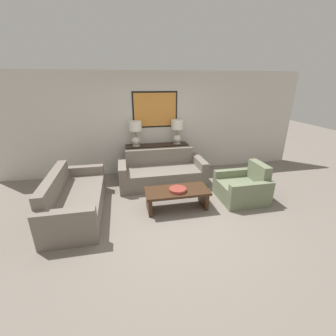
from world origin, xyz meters
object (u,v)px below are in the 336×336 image
at_px(table_lamp_left, 135,131).
at_px(couch_by_back_wall, 162,173).
at_px(couch_by_side, 75,200).
at_px(armchair_near_back_wall, 243,188).
at_px(table_lamp_right, 177,129).
at_px(coffee_table, 177,195).
at_px(console_table, 157,159).
at_px(decorative_bowl, 178,190).

relative_size(table_lamp_left, couch_by_back_wall, 0.31).
xyz_separation_m(couch_by_side, armchair_near_back_wall, (3.44, -0.13, -0.02)).
bearing_deg(table_lamp_right, couch_by_back_wall, -128.15).
relative_size(coffee_table, armchair_near_back_wall, 1.35).
height_order(couch_by_back_wall, coffee_table, couch_by_back_wall).
height_order(console_table, coffee_table, console_table).
distance_m(coffee_table, armchair_near_back_wall, 1.49).
bearing_deg(table_lamp_left, couch_by_back_wall, -51.85).
xyz_separation_m(console_table, couch_by_side, (-1.87, -1.70, -0.13)).
xyz_separation_m(console_table, table_lamp_right, (0.55, 0.00, 0.81)).
height_order(table_lamp_right, couch_by_back_wall, table_lamp_right).
distance_m(table_lamp_right, armchair_near_back_wall, 2.30).
bearing_deg(armchair_near_back_wall, table_lamp_right, 119.13).
relative_size(table_lamp_left, coffee_table, 0.51).
height_order(couch_by_back_wall, couch_by_side, same).
height_order(table_lamp_left, couch_by_side, table_lamp_left).
height_order(table_lamp_left, armchair_near_back_wall, table_lamp_left).
bearing_deg(armchair_near_back_wall, couch_by_side, 177.86).
distance_m(coffee_table, decorative_bowl, 0.14).
distance_m(table_lamp_right, couch_by_back_wall, 1.29).
bearing_deg(console_table, table_lamp_left, 180.00).
bearing_deg(table_lamp_left, decorative_bowl, -72.05).
xyz_separation_m(table_lamp_left, couch_by_back_wall, (0.55, -0.70, -0.94)).
bearing_deg(table_lamp_left, console_table, 0.00).
height_order(table_lamp_left, coffee_table, table_lamp_left).
relative_size(couch_by_side, decorative_bowl, 6.16).
xyz_separation_m(couch_by_back_wall, decorative_bowl, (0.09, -1.27, 0.16)).
bearing_deg(couch_by_side, couch_by_back_wall, 28.07).
distance_m(table_lamp_right, coffee_table, 2.18).
height_order(table_lamp_right, couch_by_side, table_lamp_right).
distance_m(console_table, couch_by_side, 2.53).
distance_m(table_lamp_left, couch_by_back_wall, 1.29).
bearing_deg(console_table, armchair_near_back_wall, -49.34).
distance_m(decorative_bowl, armchair_near_back_wall, 1.50).
bearing_deg(table_lamp_right, console_table, 180.00).
distance_m(table_lamp_left, couch_by_side, 2.34).
xyz_separation_m(table_lamp_left, decorative_bowl, (0.64, -1.97, -0.78)).
distance_m(couch_by_back_wall, couch_by_side, 2.12).
relative_size(table_lamp_left, armchair_near_back_wall, 0.69).
bearing_deg(decorative_bowl, couch_by_side, 172.11).
relative_size(couch_by_back_wall, coffee_table, 1.66).
relative_size(couch_by_side, armchair_near_back_wall, 2.24).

